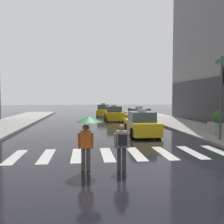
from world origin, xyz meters
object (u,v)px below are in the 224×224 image
(traffic_light_pole, at_px, (223,86))
(taxi_third, at_px, (114,114))
(pedestrian_with_umbrella, at_px, (88,128))
(pedestrian_with_backpack, at_px, (122,144))
(taxi_lead, at_px, (141,124))
(taxi_fourth, at_px, (103,111))
(taxi_second, at_px, (139,118))
(planter_near_corner, at_px, (219,124))

(traffic_light_pole, height_order, taxi_third, traffic_light_pole)
(pedestrian_with_umbrella, distance_m, pedestrian_with_backpack, 1.32)
(taxi_lead, height_order, taxi_fourth, same)
(taxi_third, relative_size, pedestrian_with_umbrella, 2.35)
(taxi_third, bearing_deg, taxi_fourth, 95.80)
(traffic_light_pole, relative_size, taxi_second, 1.05)
(taxi_third, height_order, pedestrian_with_backpack, taxi_third)
(traffic_light_pole, distance_m, taxi_second, 9.39)
(taxi_fourth, bearing_deg, traffic_light_pole, -75.70)
(taxi_lead, relative_size, taxi_second, 1.00)
(taxi_lead, height_order, taxi_third, same)
(traffic_light_pole, bearing_deg, taxi_fourth, 104.30)
(pedestrian_with_backpack, bearing_deg, taxi_lead, 72.10)
(pedestrian_with_umbrella, bearing_deg, taxi_fourth, 84.38)
(taxi_third, bearing_deg, taxi_second, -74.10)
(taxi_third, height_order, taxi_fourth, same)
(taxi_second, bearing_deg, taxi_lead, -100.68)
(pedestrian_with_umbrella, bearing_deg, taxi_third, 80.43)
(traffic_light_pole, xyz_separation_m, taxi_third, (-4.64, 14.20, -2.53))
(taxi_third, xyz_separation_m, pedestrian_with_backpack, (-2.00, -19.05, 0.25))
(traffic_light_pole, xyz_separation_m, taxi_lead, (-4.01, 3.29, -2.53))
(taxi_second, height_order, planter_near_corner, taxi_second)
(traffic_light_pole, xyz_separation_m, planter_near_corner, (0.92, 1.90, -2.38))
(taxi_lead, height_order, planter_near_corner, taxi_lead)
(traffic_light_pole, distance_m, taxi_third, 15.15)
(taxi_fourth, bearing_deg, pedestrian_with_umbrella, -95.62)
(taxi_third, distance_m, pedestrian_with_backpack, 19.16)
(taxi_third, distance_m, taxi_fourth, 6.67)
(taxi_second, distance_m, pedestrian_with_umbrella, 14.11)
(pedestrian_with_umbrella, relative_size, pedestrian_with_backpack, 1.18)
(taxi_second, height_order, pedestrian_with_backpack, taxi_second)
(taxi_lead, bearing_deg, taxi_fourth, 94.25)
(taxi_second, bearing_deg, traffic_light_pole, -70.48)
(taxi_second, bearing_deg, pedestrian_with_backpack, -105.13)
(taxi_third, distance_m, pedestrian_with_umbrella, 19.21)
(taxi_fourth, distance_m, pedestrian_with_backpack, 25.72)
(taxi_third, bearing_deg, traffic_light_pole, -71.91)
(taxi_lead, xyz_separation_m, taxi_second, (0.99, 5.23, 0.00))
(taxi_second, bearing_deg, pedestrian_with_umbrella, -109.95)
(pedestrian_with_umbrella, height_order, pedestrian_with_backpack, pedestrian_with_umbrella)
(pedestrian_with_umbrella, bearing_deg, taxi_second, 70.05)
(taxi_third, relative_size, pedestrian_with_backpack, 2.77)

